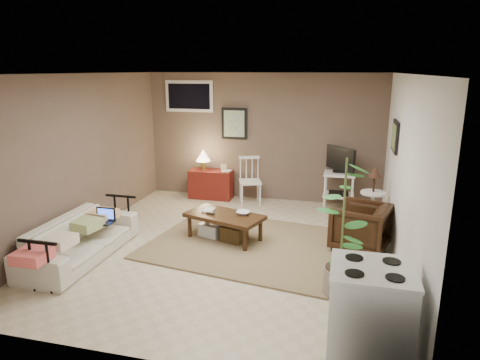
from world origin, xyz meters
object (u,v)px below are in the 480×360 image
(spindle_chair, at_px, (250,182))
(stove, at_px, (370,316))
(red_console, at_px, (210,181))
(armchair, at_px, (361,225))
(tv_stand, at_px, (339,177))
(side_table, at_px, (373,191))
(sofa, at_px, (80,232))
(potted_plant, at_px, (343,223))
(coffee_table, at_px, (224,225))

(spindle_chair, xyz_separation_m, stove, (1.99, -4.21, 0.04))
(red_console, relative_size, armchair, 1.32)
(tv_stand, distance_m, side_table, 1.05)
(sofa, bearing_deg, side_table, -61.96)
(sofa, bearing_deg, potted_plant, -92.35)
(coffee_table, distance_m, tv_stand, 2.48)
(tv_stand, relative_size, potted_plant, 0.72)
(spindle_chair, bearing_deg, red_console, 172.55)
(armchair, relative_size, stove, 0.82)
(side_table, distance_m, potted_plant, 2.21)
(coffee_table, relative_size, tv_stand, 1.09)
(sofa, relative_size, spindle_chair, 2.14)
(spindle_chair, relative_size, stove, 0.97)
(red_console, distance_m, side_table, 3.17)
(coffee_table, bearing_deg, sofa, -147.57)
(tv_stand, relative_size, side_table, 1.11)
(tv_stand, height_order, stove, tv_stand)
(tv_stand, bearing_deg, spindle_chair, 179.08)
(stove, bearing_deg, tv_stand, 94.97)
(coffee_table, xyz_separation_m, spindle_chair, (-0.04, 1.89, 0.17))
(sofa, bearing_deg, armchair, -71.66)
(coffee_table, xyz_separation_m, red_console, (-0.86, 2.00, 0.10))
(potted_plant, distance_m, stove, 1.21)
(red_console, distance_m, armchair, 3.36)
(sofa, height_order, red_console, red_console)
(coffee_table, relative_size, stove, 1.39)
(sofa, relative_size, potted_plant, 1.17)
(coffee_table, xyz_separation_m, sofa, (-1.68, -1.07, 0.13))
(side_table, height_order, stove, side_table)
(side_table, bearing_deg, sofa, -151.96)
(armchair, bearing_deg, side_table, -175.64)
(red_console, bearing_deg, stove, -56.92)
(red_console, height_order, side_table, side_table)
(side_table, bearing_deg, coffee_table, -155.71)
(sofa, relative_size, armchair, 2.55)
(sofa, distance_m, tv_stand, 4.40)
(side_table, bearing_deg, potted_plant, -101.28)
(red_console, distance_m, potted_plant, 4.12)
(red_console, bearing_deg, tv_stand, -3.11)
(stove, bearing_deg, spindle_chair, 115.34)
(tv_stand, xyz_separation_m, stove, (0.36, -4.18, -0.16))
(armchair, bearing_deg, red_console, -106.55)
(tv_stand, height_order, armchair, tv_stand)
(armchair, relative_size, potted_plant, 0.46)
(coffee_table, distance_m, armchair, 1.94)
(side_table, relative_size, armchair, 1.42)
(red_console, xyz_separation_m, stove, (2.81, -4.31, 0.11))
(spindle_chair, distance_m, tv_stand, 1.64)
(coffee_table, distance_m, potted_plant, 2.16)
(red_console, relative_size, tv_stand, 0.84)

